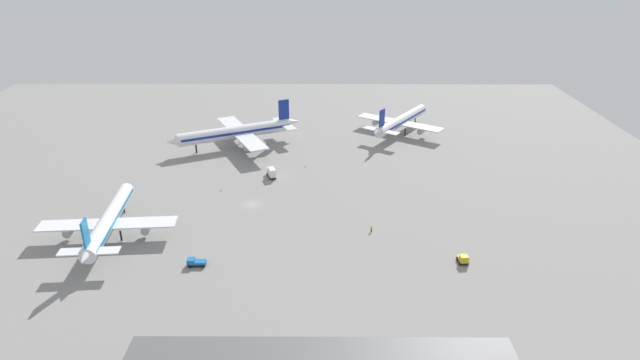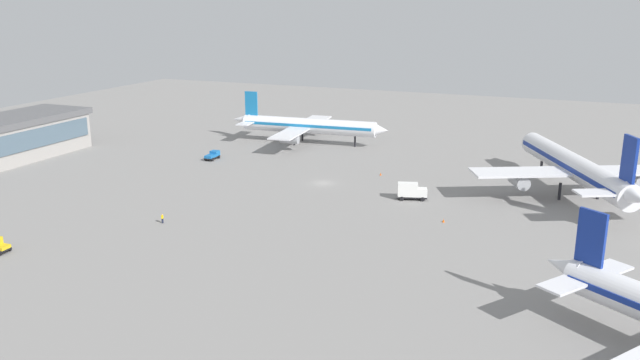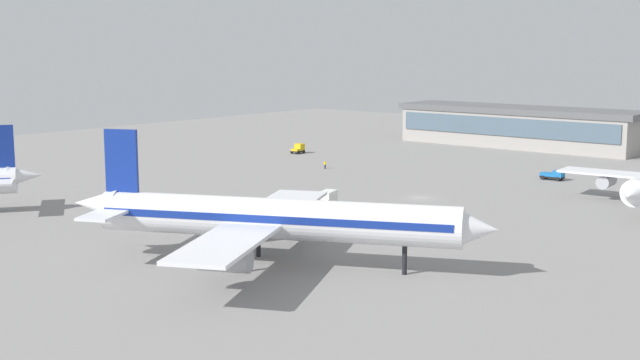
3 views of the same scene
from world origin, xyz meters
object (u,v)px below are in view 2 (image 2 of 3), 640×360
object	(u,v)px
pushback_tractor	(213,155)
safety_cone_near_gate	(444,221)
airplane_distant	(575,167)
safety_cone_mid_apron	(381,174)
ground_crew_worker	(162,218)
airplane_taxiing	(307,126)
catering_truck	(411,191)

from	to	relation	value
pushback_tractor	safety_cone_near_gate	size ratio (longest dim) A/B	7.40
airplane_distant	safety_cone_mid_apron	world-z (taller)	airplane_distant
safety_cone_near_gate	airplane_distant	bearing A→B (deg)	142.43
pushback_tractor	ground_crew_worker	xyz separation A→B (m)	(43.35, 16.72, -0.12)
safety_cone_near_gate	safety_cone_mid_apron	world-z (taller)	same
airplane_distant	pushback_tractor	world-z (taller)	airplane_distant
pushback_tractor	safety_cone_near_gate	distance (m)	65.98
safety_cone_near_gate	airplane_taxiing	bearing A→B (deg)	-136.15
airplane_taxiing	catering_truck	distance (m)	54.99
pushback_tractor	safety_cone_mid_apron	distance (m)	41.99
pushback_tractor	airplane_distant	bearing A→B (deg)	-90.19
safety_cone_mid_apron	airplane_taxiing	bearing A→B (deg)	-130.34
ground_crew_worker	safety_cone_mid_apron	bearing A→B (deg)	59.71
airplane_taxiing	ground_crew_worker	distance (m)	68.72
safety_cone_near_gate	catering_truck	bearing A→B (deg)	-141.23
pushback_tractor	airplane_taxiing	bearing A→B (deg)	-30.07
airplane_taxiing	airplane_distant	size ratio (longest dim) A/B	0.91
pushback_tractor	catering_truck	world-z (taller)	catering_truck
pushback_tractor	safety_cone_near_gate	world-z (taller)	pushback_tractor
airplane_distant	safety_cone_mid_apron	bearing A→B (deg)	64.48
airplane_distant	pushback_tractor	xyz separation A→B (m)	(1.61, -81.26, -4.75)
airplane_distant	catering_truck	bearing A→B (deg)	91.98
catering_truck	ground_crew_worker	size ratio (longest dim) A/B	3.54
catering_truck	safety_cone_near_gate	world-z (taller)	catering_truck
airplane_taxiing	catering_truck	bearing A→B (deg)	-49.47
catering_truck	pushback_tractor	bearing A→B (deg)	148.10
pushback_tractor	catering_truck	distance (m)	54.44
catering_truck	ground_crew_worker	xyz separation A→B (m)	(29.81, -36.00, -0.85)
pushback_tractor	catering_truck	size ratio (longest dim) A/B	0.75
airplane_distant	catering_truck	distance (m)	32.57
catering_truck	airplane_distant	bearing A→B (deg)	10.48
airplane_distant	catering_truck	world-z (taller)	airplane_distant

